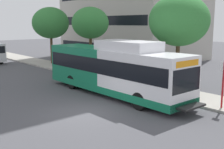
{
  "coord_description": "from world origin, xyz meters",
  "views": [
    {
      "loc": [
        -8.25,
        -11.79,
        4.71
      ],
      "look_at": [
        2.89,
        1.17,
        1.6
      ],
      "focal_mm": 45.29,
      "sensor_mm": 36.0,
      "label": 1
    }
  ],
  "objects_px": {
    "transit_bus": "(113,69)",
    "street_tree_near_stop": "(179,21)",
    "bus_stop_sign_pole": "(223,81)",
    "street_tree_mid_block": "(90,23)",
    "street_tree_far_block": "(51,23)"
  },
  "relations": [
    {
      "from": "street_tree_far_block",
      "to": "street_tree_near_stop",
      "type": "bearing_deg",
      "value": -88.36
    },
    {
      "from": "street_tree_near_stop",
      "to": "street_tree_far_block",
      "type": "xyz_separation_m",
      "value": [
        -0.49,
        17.16,
        -0.15
      ]
    },
    {
      "from": "bus_stop_sign_pole",
      "to": "street_tree_near_stop",
      "type": "bearing_deg",
      "value": 65.65
    },
    {
      "from": "street_tree_far_block",
      "to": "transit_bus",
      "type": "bearing_deg",
      "value": -104.12
    },
    {
      "from": "transit_bus",
      "to": "street_tree_mid_block",
      "type": "relative_size",
      "value": 2.01
    },
    {
      "from": "transit_bus",
      "to": "street_tree_far_block",
      "type": "bearing_deg",
      "value": 75.88
    },
    {
      "from": "street_tree_near_stop",
      "to": "street_tree_mid_block",
      "type": "relative_size",
      "value": 1.07
    },
    {
      "from": "street_tree_near_stop",
      "to": "street_tree_far_block",
      "type": "distance_m",
      "value": 17.17
    },
    {
      "from": "street_tree_mid_block",
      "to": "transit_bus",
      "type": "bearing_deg",
      "value": -116.77
    },
    {
      "from": "bus_stop_sign_pole",
      "to": "street_tree_near_stop",
      "type": "relative_size",
      "value": 0.4
    },
    {
      "from": "transit_bus",
      "to": "bus_stop_sign_pole",
      "type": "bearing_deg",
      "value": -70.75
    },
    {
      "from": "transit_bus",
      "to": "street_tree_near_stop",
      "type": "height_order",
      "value": "street_tree_near_stop"
    },
    {
      "from": "transit_bus",
      "to": "street_tree_near_stop",
      "type": "relative_size",
      "value": 1.88
    },
    {
      "from": "street_tree_near_stop",
      "to": "street_tree_mid_block",
      "type": "bearing_deg",
      "value": 92.01
    },
    {
      "from": "transit_bus",
      "to": "bus_stop_sign_pole",
      "type": "height_order",
      "value": "transit_bus"
    }
  ]
}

